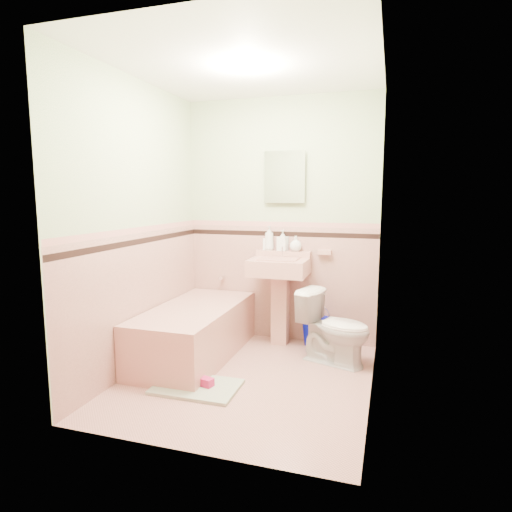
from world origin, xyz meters
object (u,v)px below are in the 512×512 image
(soap_bottle_right, at_px, (296,244))
(bucket, at_px, (316,331))
(sink, at_px, (279,303))
(soap_bottle_mid, at_px, (283,240))
(shoe, at_px, (204,381))
(toilet, at_px, (335,328))
(bathtub, at_px, (195,333))
(medicine_cabinet, at_px, (285,177))
(soap_bottle_left, at_px, (269,238))

(soap_bottle_right, relative_size, bucket, 0.54)
(sink, xyz_separation_m, soap_bottle_mid, (-0.01, 0.18, 0.61))
(shoe, bearing_deg, sink, 90.38)
(soap_bottle_mid, distance_m, bucket, 0.99)
(soap_bottle_right, bearing_deg, toilet, -45.28)
(bathtub, height_order, shoe, bathtub)
(bathtub, bearing_deg, soap_bottle_mid, 46.64)
(sink, height_order, toilet, sink)
(medicine_cabinet, distance_m, soap_bottle_mid, 0.64)
(bathtub, relative_size, soap_bottle_left, 5.99)
(soap_bottle_mid, relative_size, soap_bottle_right, 1.37)
(sink, bearing_deg, medicine_cabinet, 90.00)
(bathtub, distance_m, shoe, 0.73)
(soap_bottle_mid, height_order, soap_bottle_right, soap_bottle_mid)
(sink, distance_m, medicine_cabinet, 1.27)
(soap_bottle_right, xyz_separation_m, shoe, (-0.44, -1.32, -0.97))
(bathtub, height_order, soap_bottle_left, soap_bottle_left)
(bathtub, relative_size, sink, 1.68)
(toilet, bearing_deg, bucket, 47.80)
(bucket, bearing_deg, toilet, -60.35)
(soap_bottle_mid, xyz_separation_m, toilet, (0.61, -0.48, -0.73))
(sink, bearing_deg, soap_bottle_left, 130.51)
(soap_bottle_left, bearing_deg, soap_bottle_right, 0.00)
(toilet, bearing_deg, soap_bottle_right, 62.87)
(bathtub, xyz_separation_m, toilet, (1.28, 0.23, 0.11))
(medicine_cabinet, relative_size, soap_bottle_mid, 2.08)
(soap_bottle_mid, bearing_deg, toilet, -38.05)
(soap_bottle_right, height_order, shoe, soap_bottle_right)
(medicine_cabinet, relative_size, soap_bottle_right, 2.85)
(soap_bottle_right, bearing_deg, soap_bottle_mid, 180.00)
(soap_bottle_right, distance_m, bucket, 0.92)
(bucket, distance_m, shoe, 1.44)
(bathtub, relative_size, shoe, 9.40)
(soap_bottle_mid, relative_size, toilet, 0.32)
(bathtub, height_order, sink, sink)
(soap_bottle_mid, bearing_deg, sink, -86.94)
(shoe, bearing_deg, bucket, 77.74)
(medicine_cabinet, distance_m, soap_bottle_right, 0.68)
(medicine_cabinet, bearing_deg, shoe, -103.16)
(shoe, bearing_deg, medicine_cabinet, 92.69)
(bathtub, relative_size, soap_bottle_mid, 7.03)
(soap_bottle_right, bearing_deg, shoe, -108.54)
(bathtub, bearing_deg, bucket, 32.15)
(toilet, bearing_deg, soap_bottle_left, 75.83)
(soap_bottle_right, xyz_separation_m, toilet, (0.47, -0.48, -0.70))
(soap_bottle_left, height_order, shoe, soap_bottle_left)
(bathtub, height_order, bucket, bathtub)
(bucket, bearing_deg, sink, -161.06)
(bathtub, height_order, soap_bottle_mid, soap_bottle_mid)
(sink, relative_size, bucket, 3.12)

